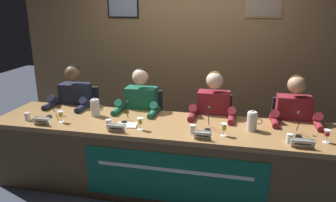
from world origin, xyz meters
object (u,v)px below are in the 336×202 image
(conference_table, at_px, (166,149))
(document_stack_center_left, at_px, (127,125))
(microphone_far_left, at_px, (50,110))
(nameplate_center_right, at_px, (203,135))
(water_cup_center_right, at_px, (192,130))
(water_pitcher_left_side, at_px, (95,108))
(panelist_far_left, at_px, (73,107))
(water_cup_far_right, at_px, (289,139))
(juice_glass_far_left, at_px, (61,115))
(chair_center_right, at_px, (213,133))
(juice_glass_center_left, at_px, (140,122))
(nameplate_center_left, at_px, (116,128))
(nameplate_far_right, at_px, (303,143))
(water_cup_far_left, at_px, (27,117))
(water_cup_center_left, at_px, (109,124))
(chair_far_right, at_px, (288,139))
(panelist_center_right, at_px, (213,117))
(water_pitcher_right_side, at_px, (252,121))
(microphone_center_left, at_px, (125,115))
(chair_center_left, at_px, (145,127))
(nameplate_far_left, at_px, (42,121))
(panelist_far_right, at_px, (293,123))
(microphone_center_right, at_px, (208,122))
(juice_glass_center_right, at_px, (224,127))
(chair_far_left, at_px, (82,122))
(juice_glass_far_right, at_px, (327,134))
(panelist_center_left, at_px, (140,112))
(microphone_far_right, at_px, (299,128))

(conference_table, xyz_separation_m, document_stack_center_left, (-0.41, -0.03, 0.23))
(microphone_far_left, relative_size, nameplate_center_right, 1.35)
(water_cup_center_right, relative_size, water_pitcher_left_side, 0.40)
(panelist_far_left, relative_size, water_cup_far_right, 14.48)
(juice_glass_far_left, height_order, nameplate_center_right, juice_glass_far_left)
(water_cup_center_right, bearing_deg, microphone_far_left, 174.98)
(water_cup_center_right, bearing_deg, chair_center_right, 79.38)
(juice_glass_center_left, bearing_deg, nameplate_center_left, -154.96)
(nameplate_far_right, bearing_deg, water_cup_far_left, 178.25)
(water_cup_center_left, bearing_deg, microphone_far_left, 166.87)
(conference_table, bearing_deg, nameplate_center_left, -155.82)
(chair_far_right, bearing_deg, panelist_center_right, -166.98)
(nameplate_center_left, relative_size, panelist_center_right, 0.15)
(conference_table, relative_size, panelist_far_left, 3.05)
(chair_center_right, height_order, water_pitcher_right_side, water_pitcher_right_side)
(nameplate_center_right, bearing_deg, microphone_center_left, 162.08)
(chair_center_left, bearing_deg, panelist_center_right, -13.02)
(water_cup_center_left, bearing_deg, panelist_far_left, 139.87)
(water_pitcher_left_side, bearing_deg, water_cup_center_right, -13.10)
(nameplate_far_left, xyz_separation_m, panelist_far_right, (2.56, 0.69, -0.07))
(microphone_center_right, bearing_deg, water_cup_far_left, -175.29)
(juice_glass_center_right, xyz_separation_m, nameplate_far_right, (0.68, -0.12, -0.05))
(microphone_center_left, height_order, nameplate_center_right, microphone_center_left)
(panelist_far_left, relative_size, water_cup_center_right, 14.48)
(panelist_center_right, bearing_deg, water_cup_far_right, -39.56)
(water_cup_far_right, xyz_separation_m, water_pitcher_left_side, (-2.01, 0.29, 0.06))
(water_pitcher_left_side, bearing_deg, water_cup_far_right, -8.29)
(conference_table, relative_size, water_pitcher_left_side, 17.86)
(juice_glass_center_left, distance_m, panelist_far_right, 1.65)
(juice_glass_center_left, xyz_separation_m, microphone_center_left, (-0.22, 0.18, -0.01))
(panelist_far_left, height_order, chair_center_right, panelist_far_left)
(juice_glass_far_left, distance_m, chair_far_right, 2.56)
(chair_far_left, height_order, juice_glass_far_right, chair_far_left)
(water_pitcher_left_side, bearing_deg, nameplate_center_left, -44.37)
(water_cup_far_right, bearing_deg, conference_table, 174.71)
(nameplate_far_left, xyz_separation_m, water_cup_far_right, (2.44, 0.08, -0.00))
(panelist_center_left, relative_size, water_cup_far_right, 14.48)
(conference_table, bearing_deg, juice_glass_center_left, -156.60)
(conference_table, xyz_separation_m, water_cup_far_right, (1.17, -0.11, 0.27))
(chair_far_left, relative_size, microphone_center_left, 4.18)
(nameplate_far_left, distance_m, juice_glass_far_right, 2.77)
(nameplate_center_left, height_order, microphone_far_right, microphone_far_right)
(chair_far_right, bearing_deg, panelist_center_left, -173.40)
(juice_glass_far_left, bearing_deg, conference_table, 4.18)
(juice_glass_far_left, distance_m, juice_glass_far_right, 2.61)
(chair_far_left, distance_m, chair_center_left, 0.86)
(panelist_far_left, bearing_deg, water_cup_center_left, -40.13)
(panelist_center_left, bearing_deg, juice_glass_center_left, -71.89)
(panelist_far_left, xyz_separation_m, juice_glass_far_left, (0.18, -0.58, 0.12))
(water_cup_far_left, bearing_deg, chair_far_left, 75.95)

